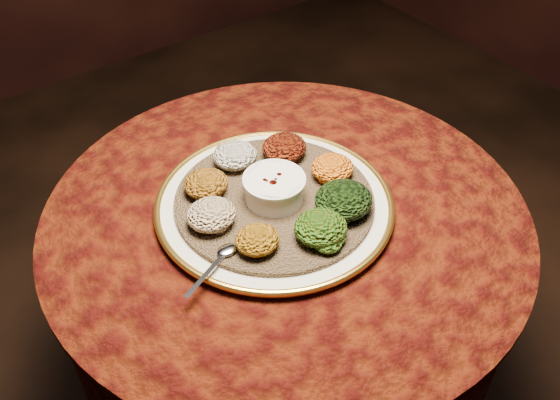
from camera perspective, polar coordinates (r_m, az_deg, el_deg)
table at (r=1.36m, az=0.51°, el=-6.48°), size 0.96×0.96×0.73m
platter at (r=1.22m, az=-0.52°, el=-0.39°), size 0.47×0.47×0.02m
injera at (r=1.22m, az=-0.53°, el=-0.02°), size 0.48×0.48×0.01m
stew_bowl at (r=1.19m, az=-0.54°, el=1.20°), size 0.12×0.12×0.05m
spoon at (r=1.11m, az=-5.15°, el=-4.94°), size 0.14×0.07×0.01m
portion_ayib at (r=1.29m, az=-4.14°, el=4.10°), size 0.09×0.09×0.04m
portion_kitfo at (r=1.30m, az=0.39°, el=4.83°), size 0.09×0.09×0.05m
portion_tikil at (r=1.26m, az=4.81°, el=2.95°), size 0.09×0.08×0.04m
portion_gomen at (r=1.18m, az=5.83°, el=0.01°), size 0.11×0.11×0.05m
portion_mixveg at (r=1.12m, az=3.73°, el=-2.54°), size 0.10×0.09×0.05m
portion_kik at (r=1.11m, az=-2.09°, el=-3.66°), size 0.08×0.08×0.04m
portion_timatim at (r=1.15m, az=-6.31°, el=-1.33°), size 0.09×0.09×0.04m
portion_shiro at (r=1.22m, az=-6.80°, el=1.50°), size 0.09×0.08×0.04m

